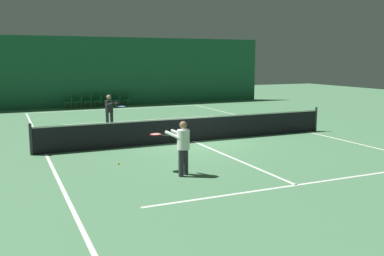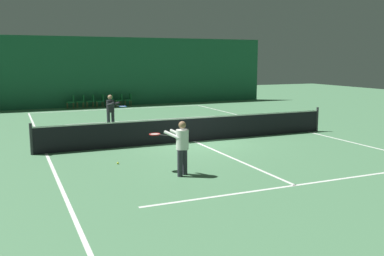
{
  "view_description": "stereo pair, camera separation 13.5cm",
  "coord_description": "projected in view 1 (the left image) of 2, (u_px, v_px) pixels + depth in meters",
  "views": [
    {
      "loc": [
        -6.71,
        -14.94,
        3.19
      ],
      "look_at": [
        -0.91,
        -1.89,
        0.87
      ],
      "focal_mm": 40.0,
      "sensor_mm": 36.0,
      "label": 1
    },
    {
      "loc": [
        -6.59,
        -14.99,
        3.19
      ],
      "look_at": [
        -0.91,
        -1.89,
        0.87
      ],
      "focal_mm": 40.0,
      "sensor_mm": 36.0,
      "label": 2
    }
  ],
  "objects": [
    {
      "name": "court_line_centre",
      "position": [
        194.0,
        141.0,
        16.68
      ],
      "size": [
        0.1,
        12.8,
        0.0
      ],
      "color": "white",
      "rests_on": "ground"
    },
    {
      "name": "player_near",
      "position": [
        182.0,
        144.0,
        11.68
      ],
      "size": [
        1.0,
        1.26,
        1.52
      ],
      "rotation": [
        0.0,
        0.0,
        2.16
      ],
      "color": "#2D2D38",
      "rests_on": "ground"
    },
    {
      "name": "courtside_chair_0",
      "position": [
        69.0,
        101.0,
        27.58
      ],
      "size": [
        0.44,
        0.44,
        0.84
      ],
      "rotation": [
        0.0,
        0.0,
        -1.57
      ],
      "color": "brown",
      "rests_on": "ground"
    },
    {
      "name": "court_line_sideline_left",
      "position": [
        46.0,
        154.0,
        14.47
      ],
      "size": [
        0.1,
        23.8,
        0.0
      ],
      "color": "white",
      "rests_on": "ground"
    },
    {
      "name": "court_line_service_far",
      "position": [
        144.0,
        120.0,
        22.45
      ],
      "size": [
        8.25,
        0.1,
        0.0
      ],
      "color": "white",
      "rests_on": "ground"
    },
    {
      "name": "player_far",
      "position": [
        110.0,
        109.0,
        19.53
      ],
      "size": [
        0.82,
        1.33,
        1.56
      ],
      "rotation": [
        0.0,
        0.0,
        -1.17
      ],
      "color": "#2D2D38",
      "rests_on": "ground"
    },
    {
      "name": "court_line_service_near",
      "position": [
        296.0,
        185.0,
        10.9
      ],
      "size": [
        8.25,
        0.1,
        0.0
      ],
      "color": "white",
      "rests_on": "ground"
    },
    {
      "name": "court_line_baseline_far",
      "position": [
        118.0,
        109.0,
        27.41
      ],
      "size": [
        11.0,
        0.1,
        0.0
      ],
      "color": "white",
      "rests_on": "ground"
    },
    {
      "name": "court_line_sideline_right",
      "position": [
        307.0,
        132.0,
        18.88
      ],
      "size": [
        0.1,
        23.8,
        0.0
      ],
      "color": "white",
      "rests_on": "ground"
    },
    {
      "name": "courtside_chair_3",
      "position": [
        99.0,
        100.0,
        28.35
      ],
      "size": [
        0.44,
        0.44,
        0.84
      ],
      "rotation": [
        0.0,
        0.0,
        -1.57
      ],
      "color": "brown",
      "rests_on": "ground"
    },
    {
      "name": "courtside_chair_1",
      "position": [
        79.0,
        101.0,
        27.84
      ],
      "size": [
        0.44,
        0.44,
        0.84
      ],
      "rotation": [
        0.0,
        0.0,
        -1.57
      ],
      "color": "brown",
      "rests_on": "ground"
    },
    {
      "name": "ground_plane",
      "position": [
        194.0,
        141.0,
        16.68
      ],
      "size": [
        60.0,
        60.0,
        0.0
      ],
      "primitive_type": "plane",
      "color": "#4C7F56"
    },
    {
      "name": "courtside_chair_6",
      "position": [
        126.0,
        99.0,
        29.11
      ],
      "size": [
        0.44,
        0.44,
        0.84
      ],
      "rotation": [
        0.0,
        0.0,
        -1.57
      ],
      "color": "brown",
      "rests_on": "ground"
    },
    {
      "name": "tennis_ball",
      "position": [
        118.0,
        163.0,
        13.04
      ],
      "size": [
        0.07,
        0.07,
        0.07
      ],
      "color": "#D1DB33",
      "rests_on": "ground"
    },
    {
      "name": "backdrop_curtain",
      "position": [
        109.0,
        72.0,
        28.91
      ],
      "size": [
        23.0,
        0.12,
        4.63
      ],
      "color": "#1E5B3D",
      "rests_on": "ground"
    },
    {
      "name": "tennis_net",
      "position": [
        194.0,
        128.0,
        16.59
      ],
      "size": [
        12.0,
        0.1,
        1.07
      ],
      "color": "black",
      "rests_on": "ground"
    },
    {
      "name": "courtside_chair_5",
      "position": [
        117.0,
        99.0,
        28.85
      ],
      "size": [
        0.44,
        0.44,
        0.84
      ],
      "rotation": [
        0.0,
        0.0,
        -1.57
      ],
      "color": "brown",
      "rests_on": "ground"
    },
    {
      "name": "courtside_chair_2",
      "position": [
        89.0,
        100.0,
        28.09
      ],
      "size": [
        0.44,
        0.44,
        0.84
      ],
      "rotation": [
        0.0,
        0.0,
        -1.57
      ],
      "color": "brown",
      "rests_on": "ground"
    },
    {
      "name": "courtside_chair_4",
      "position": [
        108.0,
        100.0,
        28.6
      ],
      "size": [
        0.44,
        0.44,
        0.84
      ],
      "rotation": [
        0.0,
        0.0,
        -1.57
      ],
      "color": "brown",
      "rests_on": "ground"
    }
  ]
}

